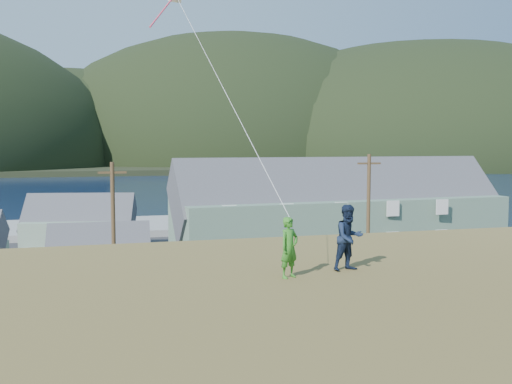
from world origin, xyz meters
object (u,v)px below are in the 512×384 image
(kite_flyer_navy, at_px, (349,238))
(lodge, at_px, (341,210))
(wharf, at_px, (84,228))
(shed_white, at_px, (100,259))
(kite_flyer_green, at_px, (289,247))
(shed_palegreen_far, at_px, (80,225))

(kite_flyer_navy, bearing_deg, lodge, 55.29)
(wharf, distance_m, kite_flyer_navy, 59.49)
(shed_white, bearing_deg, kite_flyer_navy, -75.14)
(shed_white, relative_size, kite_flyer_navy, 4.25)
(lodge, distance_m, kite_flyer_navy, 40.03)
(lodge, bearing_deg, kite_flyer_green, -119.56)
(shed_white, height_order, kite_flyer_navy, kite_flyer_navy)
(shed_palegreen_far, xyz_separation_m, kite_flyer_green, (6.90, -44.77, 5.27))
(shed_palegreen_far, bearing_deg, kite_flyer_green, -70.21)
(wharf, relative_size, lodge, 0.79)
(wharf, height_order, kite_flyer_green, kite_flyer_green)
(wharf, distance_m, shed_palegreen_far, 14.14)
(wharf, distance_m, kite_flyer_green, 59.63)
(shed_palegreen_far, xyz_separation_m, kite_flyer_navy, (8.70, -44.37, 5.38))
(kite_flyer_green, relative_size, kite_flyer_navy, 0.87)
(wharf, bearing_deg, lodge, -41.45)
(lodge, distance_m, shed_white, 23.80)
(lodge, relative_size, kite_flyer_green, 21.42)
(wharf, relative_size, kite_flyer_navy, 14.79)
(wharf, xyz_separation_m, kite_flyer_navy, (8.87, -58.33, 7.63))
(kite_flyer_navy, bearing_deg, shed_white, 91.55)
(shed_white, xyz_separation_m, shed_palegreen_far, (-1.97, 15.45, 0.44))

